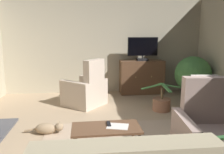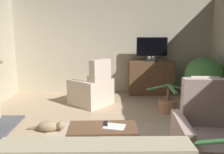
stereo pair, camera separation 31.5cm
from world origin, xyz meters
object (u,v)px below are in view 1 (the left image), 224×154
(television, at_px, (143,48))
(tv_remote, at_px, (109,124))
(armchair_near_window, at_px, (211,135))
(coffee_table, at_px, (106,131))
(folded_newspaper, at_px, (118,126))
(armchair_by_fireplace, at_px, (86,91))
(potted_plant_leafy_by_curtain, at_px, (193,75))
(tv_cabinet, at_px, (142,78))
(potted_plant_small_fern_corner, at_px, (162,103))
(cat, at_px, (48,128))

(television, xyz_separation_m, tv_remote, (-1.25, -3.19, -0.87))
(television, xyz_separation_m, armchair_near_window, (0.15, -3.51, -0.97))
(coffee_table, height_order, folded_newspaper, folded_newspaper)
(television, bearing_deg, armchair_by_fireplace, -150.35)
(tv_remote, relative_size, potted_plant_leafy_by_curtain, 0.15)
(tv_remote, bearing_deg, tv_cabinet, -22.05)
(potted_plant_leafy_by_curtain, bearing_deg, folded_newspaper, -130.98)
(tv_cabinet, distance_m, potted_plant_leafy_by_curtain, 1.40)
(armchair_near_window, relative_size, potted_plant_small_fern_corner, 1.29)
(potted_plant_leafy_by_curtain, bearing_deg, tv_remote, -133.24)
(tv_cabinet, relative_size, potted_plant_leafy_by_curtain, 1.11)
(armchair_near_window, bearing_deg, cat, 156.57)
(coffee_table, bearing_deg, tv_remote, 62.66)
(coffee_table, distance_m, potted_plant_leafy_by_curtain, 3.79)
(tv_remote, relative_size, potted_plant_small_fern_corner, 0.19)
(armchair_by_fireplace, xyz_separation_m, potted_plant_leafy_by_curtain, (2.88, 0.41, 0.28))
(tv_cabinet, relative_size, television, 1.47)
(armchair_by_fireplace, xyz_separation_m, cat, (-0.65, -1.57, -0.24))
(television, relative_size, potted_plant_leafy_by_curtain, 0.76)
(folded_newspaper, bearing_deg, potted_plant_small_fern_corner, 70.33)
(television, xyz_separation_m, coffee_table, (-1.29, -3.27, -0.93))
(cat, bearing_deg, potted_plant_leafy_by_curtain, 29.29)
(potted_plant_leafy_by_curtain, xyz_separation_m, cat, (-3.53, -1.98, -0.52))
(tv_cabinet, xyz_separation_m, armchair_by_fireplace, (-1.60, -0.96, -0.11))
(television, bearing_deg, tv_remote, -111.38)
(potted_plant_leafy_by_curtain, relative_size, cat, 1.61)
(folded_newspaper, xyz_separation_m, potted_plant_leafy_by_curtain, (2.41, 2.77, 0.19))
(tv_remote, distance_m, cat, 1.27)
(folded_newspaper, bearing_deg, armchair_near_window, 4.08)
(tv_remote, distance_m, potted_plant_leafy_by_curtain, 3.69)
(folded_newspaper, distance_m, armchair_near_window, 1.30)
(potted_plant_small_fern_corner, distance_m, cat, 2.56)
(potted_plant_leafy_by_curtain, bearing_deg, cat, -150.71)
(television, bearing_deg, folded_newspaper, -109.01)
(tv_cabinet, relative_size, coffee_table, 1.26)
(coffee_table, bearing_deg, potted_plant_small_fern_corner, 51.97)
(tv_remote, bearing_deg, television, -22.37)
(television, distance_m, coffee_table, 3.64)
(television, bearing_deg, cat, -132.23)
(tv_remote, height_order, cat, tv_remote)
(television, distance_m, cat, 3.55)
(tv_cabinet, height_order, cat, tv_cabinet)
(cat, bearing_deg, folded_newspaper, -35.25)
(coffee_table, xyz_separation_m, armchair_near_window, (1.44, -0.24, -0.03))
(tv_remote, relative_size, cat, 0.24)
(coffee_table, height_order, potted_plant_leafy_by_curtain, potted_plant_leafy_by_curtain)
(potted_plant_leafy_by_curtain, bearing_deg, armchair_near_window, -110.63)
(folded_newspaper, height_order, armchair_by_fireplace, armchair_by_fireplace)
(tv_remote, bearing_deg, potted_plant_leafy_by_curtain, -44.23)
(coffee_table, xyz_separation_m, cat, (-0.96, 0.80, -0.27))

